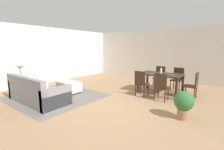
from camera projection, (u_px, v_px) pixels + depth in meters
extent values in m
plane|color=#9E7A56|center=(108.00, 107.00, 4.63)|extent=(10.80, 10.80, 0.00)
cube|color=silver|center=(167.00, 55.00, 8.31)|extent=(9.00, 0.12, 2.70)
cube|color=silver|center=(41.00, 56.00, 7.49)|extent=(0.12, 11.00, 2.70)
cube|color=slate|center=(56.00, 96.00, 5.66)|extent=(3.00, 2.80, 0.01)
cube|color=gray|center=(39.00, 95.00, 5.11)|extent=(2.17, 0.97, 0.42)
cube|color=gray|center=(25.00, 84.00, 4.72)|extent=(2.17, 0.16, 0.44)
cube|color=gray|center=(24.00, 87.00, 5.70)|extent=(0.14, 0.97, 0.62)
cube|color=gray|center=(57.00, 98.00, 4.49)|extent=(0.14, 0.97, 0.62)
cube|color=beige|center=(25.00, 81.00, 5.28)|extent=(0.37, 0.12, 0.37)
cube|color=silver|center=(34.00, 83.00, 4.94)|extent=(0.39, 0.14, 0.40)
cube|color=silver|center=(43.00, 86.00, 4.60)|extent=(0.38, 0.13, 0.37)
cube|color=silver|center=(69.00, 86.00, 6.12)|extent=(0.94, 0.54, 0.36)
cylinder|color=#332319|center=(67.00, 89.00, 6.58)|extent=(0.05, 0.05, 0.06)
cylinder|color=#332319|center=(81.00, 92.00, 6.08)|extent=(0.05, 0.05, 0.06)
cylinder|color=#332319|center=(58.00, 91.00, 6.24)|extent=(0.05, 0.05, 0.06)
cylinder|color=#332319|center=(72.00, 95.00, 5.74)|extent=(0.05, 0.05, 0.06)
cube|color=brown|center=(21.00, 80.00, 5.95)|extent=(0.40, 0.40, 0.03)
cylinder|color=brown|center=(25.00, 85.00, 6.23)|extent=(0.04, 0.04, 0.51)
cylinder|color=brown|center=(29.00, 86.00, 6.03)|extent=(0.04, 0.04, 0.51)
cylinder|color=brown|center=(15.00, 87.00, 5.97)|extent=(0.04, 0.04, 0.51)
cylinder|color=brown|center=(19.00, 88.00, 5.76)|extent=(0.04, 0.04, 0.51)
cylinder|color=brown|center=(21.00, 79.00, 5.95)|extent=(0.16, 0.16, 0.02)
cylinder|color=brown|center=(21.00, 74.00, 5.92)|extent=(0.02, 0.02, 0.32)
cone|color=silver|center=(20.00, 68.00, 5.88)|extent=(0.26, 0.26, 0.18)
cube|color=#332319|center=(161.00, 74.00, 5.93)|extent=(1.54, 0.95, 0.04)
cube|color=#332319|center=(147.00, 80.00, 6.75)|extent=(0.07, 0.07, 0.72)
cube|color=#332319|center=(183.00, 85.00, 5.90)|extent=(0.07, 0.07, 0.72)
cube|color=#332319|center=(138.00, 83.00, 6.10)|extent=(0.07, 0.07, 0.72)
cube|color=#332319|center=(176.00, 89.00, 5.25)|extent=(0.07, 0.07, 0.72)
cube|color=#332319|center=(142.00, 84.00, 5.65)|extent=(0.42, 0.42, 0.04)
cube|color=#332319|center=(140.00, 78.00, 5.47)|extent=(0.40, 0.06, 0.47)
cylinder|color=#332319|center=(140.00, 89.00, 5.93)|extent=(0.04, 0.04, 0.41)
cylinder|color=#332319|center=(148.00, 90.00, 5.71)|extent=(0.04, 0.04, 0.41)
cylinder|color=#332319|center=(135.00, 90.00, 5.67)|extent=(0.04, 0.04, 0.41)
cylinder|color=#332319|center=(144.00, 92.00, 5.45)|extent=(0.04, 0.04, 0.41)
cube|color=#332319|center=(162.00, 87.00, 5.18)|extent=(0.41, 0.41, 0.04)
cube|color=#332319|center=(160.00, 81.00, 4.99)|extent=(0.40, 0.05, 0.47)
cylinder|color=#332319|center=(158.00, 92.00, 5.45)|extent=(0.04, 0.04, 0.41)
cylinder|color=#332319|center=(168.00, 94.00, 5.26)|extent=(0.04, 0.04, 0.41)
cylinder|color=#332319|center=(155.00, 94.00, 5.18)|extent=(0.04, 0.04, 0.41)
cylinder|color=#332319|center=(165.00, 96.00, 4.98)|extent=(0.04, 0.04, 0.41)
cube|color=#332319|center=(159.00, 78.00, 6.82)|extent=(0.40, 0.40, 0.04)
cube|color=#332319|center=(161.00, 72.00, 6.92)|extent=(0.40, 0.04, 0.47)
cylinder|color=#332319|center=(161.00, 84.00, 6.63)|extent=(0.04, 0.04, 0.41)
cylinder|color=#332319|center=(153.00, 83.00, 6.83)|extent=(0.04, 0.04, 0.41)
cylinder|color=#332319|center=(164.00, 83.00, 6.89)|extent=(0.04, 0.04, 0.41)
cylinder|color=#332319|center=(156.00, 82.00, 7.10)|extent=(0.04, 0.04, 0.41)
cube|color=#332319|center=(177.00, 80.00, 6.35)|extent=(0.43, 0.43, 0.04)
cube|color=#332319|center=(179.00, 73.00, 6.44)|extent=(0.40, 0.07, 0.47)
cylinder|color=#332319|center=(179.00, 87.00, 6.15)|extent=(0.04, 0.04, 0.41)
cylinder|color=#332319|center=(170.00, 86.00, 6.38)|extent=(0.04, 0.04, 0.41)
cylinder|color=#332319|center=(182.00, 85.00, 6.40)|extent=(0.04, 0.04, 0.41)
cylinder|color=#332319|center=(174.00, 84.00, 6.63)|extent=(0.04, 0.04, 0.41)
cube|color=#332319|center=(190.00, 86.00, 5.36)|extent=(0.40, 0.40, 0.04)
cube|color=#332319|center=(197.00, 79.00, 5.21)|extent=(0.04, 0.40, 0.47)
cylinder|color=#332319|center=(183.00, 93.00, 5.37)|extent=(0.04, 0.04, 0.41)
cylinder|color=#332319|center=(186.00, 91.00, 5.63)|extent=(0.04, 0.04, 0.41)
cylinder|color=#332319|center=(194.00, 95.00, 5.16)|extent=(0.04, 0.04, 0.41)
cylinder|color=#332319|center=(196.00, 92.00, 5.43)|extent=(0.04, 0.04, 0.41)
cylinder|color=silver|center=(161.00, 71.00, 5.92)|extent=(0.08, 0.08, 0.20)
cube|color=silver|center=(71.00, 81.00, 6.11)|extent=(0.29, 0.25, 0.03)
cylinder|color=#996B4C|center=(183.00, 114.00, 3.84)|extent=(0.28, 0.28, 0.26)
sphere|color=#2D6633|center=(184.00, 101.00, 3.78)|extent=(0.47, 0.47, 0.47)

